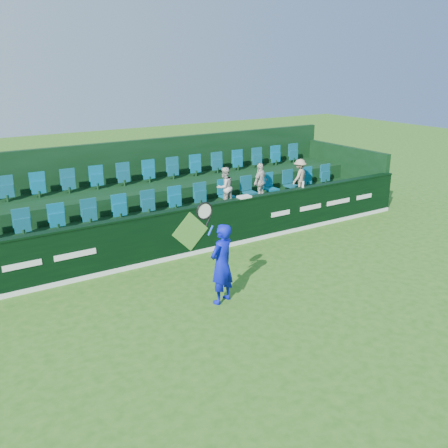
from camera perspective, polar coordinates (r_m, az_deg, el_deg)
ground at (r=10.72m, az=6.47°, el=-10.17°), size 60.00×60.00×0.00m
sponsor_hoarding at (r=13.51m, az=-4.10°, el=-0.85°), size 16.00×0.25×1.35m
stand_tier_front at (r=14.53m, az=-6.17°, el=-0.68°), size 16.00×2.00×0.80m
stand_tier_back at (r=16.10m, az=-9.25°, el=2.01°), size 16.00×1.80×1.30m
stand_rear at (r=16.35m, az=-9.98°, el=4.28°), size 16.00×4.10×2.60m
seat_row_front at (r=14.66m, az=-6.97°, el=2.34°), size 13.50×0.50×0.60m
seat_row_back at (r=16.14m, az=-9.85°, el=5.50°), size 13.50×0.50×0.60m
tennis_player at (r=10.77m, az=-0.29°, el=-4.50°), size 1.11×0.63×2.45m
spectator_left at (r=15.15m, az=0.07°, el=4.23°), size 0.68×0.58×1.23m
spectator_middle at (r=15.90m, az=4.17°, el=4.82°), size 0.77×0.55×1.21m
spectator_right at (r=16.91m, az=8.62°, el=5.39°), size 0.86×0.69×1.17m
towel at (r=14.23m, az=2.33°, el=3.13°), size 0.37×0.24×0.06m
drinks_bottle at (r=15.54m, az=9.03°, el=4.49°), size 0.06×0.06×0.20m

